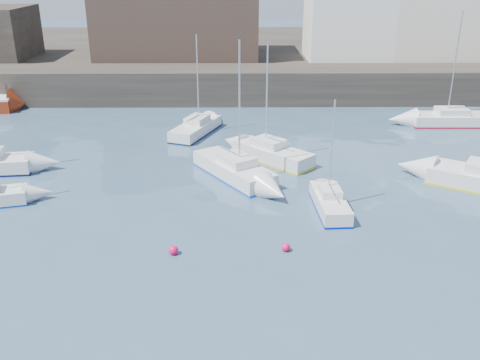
{
  "coord_description": "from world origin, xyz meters",
  "views": [
    {
      "loc": [
        -0.24,
        -13.55,
        12.02
      ],
      "look_at": [
        0.0,
        12.0,
        1.5
      ],
      "focal_mm": 40.0,
      "sensor_mm": 36.0,
      "label": 1
    }
  ],
  "objects_px": {
    "buoy_near": "(174,254)",
    "buoy_far": "(283,170)",
    "sailboat_b": "(234,169)",
    "sailboat_f": "(272,153)",
    "buoy_mid": "(286,251)",
    "sailboat_h": "(196,128)",
    "sailboat_g": "(455,119)",
    "sailboat_c": "(330,202)"
  },
  "relations": [
    {
      "from": "sailboat_c",
      "to": "buoy_far",
      "type": "height_order",
      "value": "sailboat_c"
    },
    {
      "from": "sailboat_g",
      "to": "buoy_far",
      "type": "bearing_deg",
      "value": -145.94
    },
    {
      "from": "sailboat_g",
      "to": "sailboat_f",
      "type": "bearing_deg",
      "value": -151.73
    },
    {
      "from": "sailboat_b",
      "to": "buoy_mid",
      "type": "bearing_deg",
      "value": -75.26
    },
    {
      "from": "buoy_near",
      "to": "buoy_far",
      "type": "xyz_separation_m",
      "value": [
        5.72,
        10.21,
        0.0
      ]
    },
    {
      "from": "sailboat_h",
      "to": "buoy_mid",
      "type": "relative_size",
      "value": 18.25
    },
    {
      "from": "sailboat_b",
      "to": "sailboat_g",
      "type": "xyz_separation_m",
      "value": [
        17.36,
        10.83,
        -0.04
      ]
    },
    {
      "from": "sailboat_h",
      "to": "buoy_near",
      "type": "xyz_separation_m",
      "value": [
        0.18,
        -17.69,
        -0.47
      ]
    },
    {
      "from": "sailboat_c",
      "to": "sailboat_g",
      "type": "distance_m",
      "value": 19.77
    },
    {
      "from": "sailboat_g",
      "to": "sailboat_h",
      "type": "relative_size",
      "value": 1.2
    },
    {
      "from": "sailboat_h",
      "to": "sailboat_g",
      "type": "bearing_deg",
      "value": 6.2
    },
    {
      "from": "sailboat_b",
      "to": "buoy_near",
      "type": "distance_m",
      "value": 9.45
    },
    {
      "from": "sailboat_b",
      "to": "sailboat_f",
      "type": "relative_size",
      "value": 1.09
    },
    {
      "from": "sailboat_f",
      "to": "sailboat_h",
      "type": "xyz_separation_m",
      "value": [
        -5.28,
        5.83,
        -0.05
      ]
    },
    {
      "from": "sailboat_b",
      "to": "buoy_far",
      "type": "relative_size",
      "value": 21.37
    },
    {
      "from": "sailboat_c",
      "to": "sailboat_g",
      "type": "bearing_deg",
      "value": 51.2
    },
    {
      "from": "sailboat_f",
      "to": "sailboat_g",
      "type": "bearing_deg",
      "value": 28.27
    },
    {
      "from": "sailboat_c",
      "to": "buoy_mid",
      "type": "height_order",
      "value": "sailboat_c"
    },
    {
      "from": "sailboat_b",
      "to": "buoy_far",
      "type": "height_order",
      "value": "sailboat_b"
    },
    {
      "from": "sailboat_f",
      "to": "buoy_near",
      "type": "height_order",
      "value": "sailboat_f"
    },
    {
      "from": "sailboat_c",
      "to": "buoy_near",
      "type": "distance_m",
      "value": 8.87
    },
    {
      "from": "sailboat_f",
      "to": "buoy_far",
      "type": "distance_m",
      "value": 1.83
    },
    {
      "from": "sailboat_g",
      "to": "buoy_near",
      "type": "distance_m",
      "value": 28.23
    },
    {
      "from": "buoy_mid",
      "to": "sailboat_b",
      "type": "bearing_deg",
      "value": 104.74
    },
    {
      "from": "sailboat_c",
      "to": "buoy_mid",
      "type": "relative_size",
      "value": 14.56
    },
    {
      "from": "sailboat_h",
      "to": "buoy_mid",
      "type": "xyz_separation_m",
      "value": [
        5.16,
        -17.45,
        -0.47
      ]
    },
    {
      "from": "buoy_near",
      "to": "sailboat_c",
      "type": "bearing_deg",
      "value": 30.36
    },
    {
      "from": "buoy_mid",
      "to": "buoy_far",
      "type": "height_order",
      "value": "buoy_mid"
    },
    {
      "from": "sailboat_c",
      "to": "buoy_near",
      "type": "relative_size",
      "value": 13.22
    },
    {
      "from": "sailboat_g",
      "to": "buoy_mid",
      "type": "xyz_separation_m",
      "value": [
        -15.04,
        -19.65,
        -0.49
      ]
    },
    {
      "from": "buoy_far",
      "to": "sailboat_g",
      "type": "bearing_deg",
      "value": 34.06
    },
    {
      "from": "sailboat_h",
      "to": "buoy_far",
      "type": "distance_m",
      "value": 9.53
    },
    {
      "from": "sailboat_b",
      "to": "sailboat_g",
      "type": "relative_size",
      "value": 0.94
    },
    {
      "from": "sailboat_b",
      "to": "sailboat_h",
      "type": "distance_m",
      "value": 9.09
    },
    {
      "from": "sailboat_b",
      "to": "sailboat_c",
      "type": "height_order",
      "value": "sailboat_b"
    },
    {
      "from": "sailboat_f",
      "to": "buoy_far",
      "type": "xyz_separation_m",
      "value": [
        0.62,
        -1.64,
        -0.52
      ]
    },
    {
      "from": "sailboat_g",
      "to": "buoy_mid",
      "type": "distance_m",
      "value": 24.75
    },
    {
      "from": "sailboat_b",
      "to": "sailboat_g",
      "type": "distance_m",
      "value": 20.47
    },
    {
      "from": "sailboat_b",
      "to": "sailboat_f",
      "type": "xyz_separation_m",
      "value": [
        2.44,
        2.81,
        -0.01
      ]
    },
    {
      "from": "sailboat_h",
      "to": "buoy_far",
      "type": "xyz_separation_m",
      "value": [
        5.9,
        -7.47,
        -0.47
      ]
    },
    {
      "from": "sailboat_b",
      "to": "buoy_mid",
      "type": "height_order",
      "value": "sailboat_b"
    },
    {
      "from": "sailboat_f",
      "to": "buoy_far",
      "type": "bearing_deg",
      "value": -69.39
    }
  ]
}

